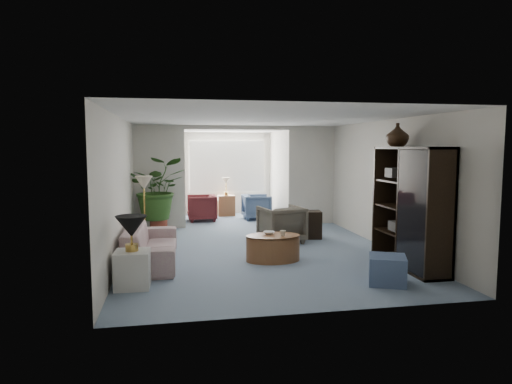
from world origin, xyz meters
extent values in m
plane|color=#7A8EA2|center=(0.00, 0.00, 0.00)|extent=(6.00, 6.00, 0.00)
plane|color=#7A8EA2|center=(0.00, 4.10, 0.00)|extent=(2.60, 2.60, 0.00)
cube|color=beige|center=(-1.90, 3.00, 1.25)|extent=(1.20, 0.12, 2.50)
cube|color=beige|center=(1.90, 3.00, 1.25)|extent=(1.20, 0.12, 2.50)
cube|color=beige|center=(0.00, 3.00, 2.45)|extent=(2.60, 0.12, 0.10)
cube|color=white|center=(0.00, 5.18, 1.40)|extent=(2.20, 0.02, 1.50)
cube|color=white|center=(0.00, 5.15, 1.40)|extent=(2.20, 0.02, 1.50)
cube|color=beige|center=(2.46, -0.10, 1.70)|extent=(0.04, 0.50, 0.40)
imported|color=#B8A99B|center=(-1.99, -0.23, 0.31)|extent=(0.89, 2.17, 0.63)
cube|color=silver|center=(-2.19, -1.58, 0.26)|extent=(0.49, 0.49, 0.53)
cone|color=black|center=(-2.19, -1.58, 0.88)|extent=(0.44, 0.44, 0.30)
cone|color=beige|center=(-2.18, 1.38, 1.25)|extent=(0.36, 0.36, 0.28)
cylinder|color=brown|center=(0.10, -0.48, 0.23)|extent=(1.10, 1.10, 0.45)
imported|color=white|center=(0.05, -0.38, 0.47)|extent=(0.23, 0.23, 0.05)
imported|color=silver|center=(0.25, -0.58, 0.50)|extent=(0.12, 0.12, 0.10)
imported|color=#595446|center=(0.61, 0.96, 0.38)|extent=(0.97, 0.99, 0.76)
cube|color=black|center=(1.31, 1.26, 0.30)|extent=(0.55, 0.46, 0.59)
cube|color=black|center=(2.23, -1.27, 0.99)|extent=(0.48, 1.79, 1.99)
imported|color=#311E10|center=(2.23, -0.77, 2.19)|extent=(0.39, 0.39, 0.40)
cube|color=slate|center=(1.43, -2.09, 0.21)|extent=(0.68, 0.68, 0.41)
cylinder|color=brown|center=(-1.93, 2.46, 0.16)|extent=(0.40, 0.40, 0.32)
imported|color=#294F1B|center=(-1.93, 2.46, 1.04)|extent=(1.29, 1.12, 1.43)
imported|color=slate|center=(0.66, 4.01, 0.34)|extent=(0.74, 0.72, 0.68)
imported|color=#541C1D|center=(-0.84, 4.01, 0.35)|extent=(0.77, 0.75, 0.70)
cube|color=brown|center=(-0.09, 4.76, 0.29)|extent=(0.48, 0.38, 0.59)
cube|color=#34322F|center=(2.18, -1.04, 0.64)|extent=(0.30, 0.26, 0.16)
cube|color=#4B4947|center=(2.18, -0.87, 1.54)|extent=(0.30, 0.26, 0.16)
cube|color=#484543|center=(2.18, -1.43, 1.09)|extent=(0.30, 0.26, 0.16)
cube|color=#29221F|center=(2.18, -1.73, 1.54)|extent=(0.30, 0.26, 0.16)
camera|label=1|loc=(-1.63, -8.00, 1.99)|focal=31.54mm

